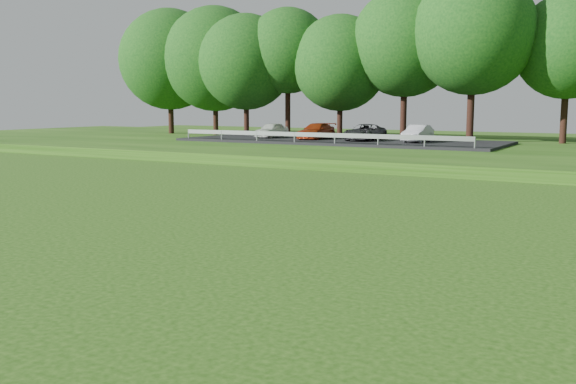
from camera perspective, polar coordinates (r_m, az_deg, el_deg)
The scene contains 1 object.
parking_lot at distance 48.13m, azimuth 4.57°, elevation 4.92°, with size 24.00×9.00×1.38m.
Camera 1 is at (-3.54, -10.70, 3.50)m, focal length 40.00 mm.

